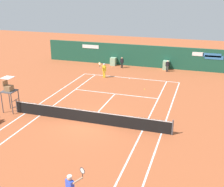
% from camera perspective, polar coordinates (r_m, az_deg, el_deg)
% --- Properties ---
extents(ground_plane, '(80.00, 80.00, 0.01)m').
position_cam_1_polar(ground_plane, '(21.47, -4.13, -5.12)').
color(ground_plane, '#A8512D').
extents(tennis_net, '(12.10, 0.10, 1.07)m').
position_cam_1_polar(tennis_net, '(20.78, -4.76, -4.49)').
color(tennis_net, '#4C4C51').
rests_on(tennis_net, ground_plane).
extents(sponsor_back_wall, '(25.00, 1.02, 2.67)m').
position_cam_1_polar(sponsor_back_wall, '(36.00, 5.77, 7.35)').
color(sponsor_back_wall, '#194C38').
rests_on(sponsor_back_wall, ground_plane).
extents(umpire_chair, '(1.00, 1.00, 2.79)m').
position_cam_1_polar(umpire_chair, '(23.54, -19.73, 0.76)').
color(umpire_chair, '#47474C').
rests_on(umpire_chair, ground_plane).
extents(player_on_baseline, '(0.75, 0.65, 1.80)m').
position_cam_1_polar(player_on_baseline, '(31.20, -1.61, 4.83)').
color(player_on_baseline, yellow).
rests_on(player_on_baseline, ground_plane).
extents(ball_kid_left_post, '(0.45, 0.22, 1.35)m').
position_cam_1_polar(ball_kid_left_post, '(34.15, 10.91, 5.52)').
color(ball_kid_left_post, black).
rests_on(ball_kid_left_post, ground_plane).
extents(ball_kid_right_post, '(0.45, 0.20, 1.34)m').
position_cam_1_polar(ball_kid_right_post, '(35.22, 1.97, 6.29)').
color(ball_kid_right_post, black).
rests_on(ball_kid_right_post, ground_plane).
extents(tennis_ball_near_service_line, '(0.07, 0.07, 0.07)m').
position_cam_1_polar(tennis_ball_near_service_line, '(27.91, 6.46, 0.90)').
color(tennis_ball_near_service_line, '#CCE033').
rests_on(tennis_ball_near_service_line, ground_plane).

